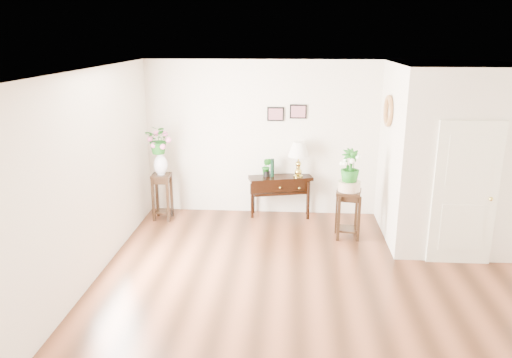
# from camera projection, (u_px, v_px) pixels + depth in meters

# --- Properties ---
(floor) EXTENTS (6.00, 5.50, 0.02)m
(floor) POSITION_uv_depth(u_px,v_px,m) (315.00, 282.00, 6.73)
(floor) COLOR brown
(floor) RESTS_ON ground
(ceiling) EXTENTS (6.00, 5.50, 0.02)m
(ceiling) POSITION_uv_depth(u_px,v_px,m) (323.00, 71.00, 5.94)
(ceiling) COLOR white
(ceiling) RESTS_ON ground
(wall_back) EXTENTS (6.00, 0.02, 2.80)m
(wall_back) POSITION_uv_depth(u_px,v_px,m) (311.00, 139.00, 8.97)
(wall_back) COLOR beige
(wall_back) RESTS_ON ground
(wall_front) EXTENTS (6.00, 0.02, 2.80)m
(wall_front) POSITION_uv_depth(u_px,v_px,m) (337.00, 290.00, 3.70)
(wall_front) COLOR beige
(wall_front) RESTS_ON ground
(wall_left) EXTENTS (0.02, 5.50, 2.80)m
(wall_left) POSITION_uv_depth(u_px,v_px,m) (89.00, 179.00, 6.54)
(wall_left) COLOR beige
(wall_left) RESTS_ON ground
(partition) EXTENTS (1.80, 1.95, 2.80)m
(partition) POSITION_uv_depth(u_px,v_px,m) (447.00, 154.00, 7.89)
(partition) COLOR beige
(partition) RESTS_ON floor
(door) EXTENTS (0.90, 0.05, 2.10)m
(door) POSITION_uv_depth(u_px,v_px,m) (465.00, 194.00, 7.03)
(door) COLOR white
(door) RESTS_ON floor
(art_print_left) EXTENTS (0.30, 0.02, 0.25)m
(art_print_left) POSITION_uv_depth(u_px,v_px,m) (276.00, 114.00, 8.87)
(art_print_left) COLOR black
(art_print_left) RESTS_ON wall_back
(art_print_right) EXTENTS (0.30, 0.02, 0.25)m
(art_print_right) POSITION_uv_depth(u_px,v_px,m) (298.00, 112.00, 8.83)
(art_print_right) COLOR black
(art_print_right) RESTS_ON wall_back
(wall_ornament) EXTENTS (0.07, 0.51, 0.51)m
(wall_ornament) POSITION_uv_depth(u_px,v_px,m) (388.00, 111.00, 7.89)
(wall_ornament) COLOR #B57F44
(wall_ornament) RESTS_ON partition
(console_table) EXTENTS (1.19, 0.65, 0.75)m
(console_table) POSITION_uv_depth(u_px,v_px,m) (280.00, 196.00, 9.08)
(console_table) COLOR black
(console_table) RESTS_ON floor
(table_lamp) EXTENTS (0.42, 0.42, 0.65)m
(table_lamp) POSITION_uv_depth(u_px,v_px,m) (299.00, 158.00, 8.85)
(table_lamp) COLOR gold
(table_lamp) RESTS_ON console_table
(green_vase) EXTENTS (0.08, 0.08, 0.33)m
(green_vase) POSITION_uv_depth(u_px,v_px,m) (272.00, 167.00, 8.93)
(green_vase) COLOR black
(green_vase) RESTS_ON console_table
(potted_plant) EXTENTS (0.22, 0.20, 0.33)m
(potted_plant) POSITION_uv_depth(u_px,v_px,m) (267.00, 168.00, 8.94)
(potted_plant) COLOR #1A6119
(potted_plant) RESTS_ON console_table
(plant_stand_a) EXTENTS (0.34, 0.34, 0.84)m
(plant_stand_a) POSITION_uv_depth(u_px,v_px,m) (162.00, 197.00, 8.93)
(plant_stand_a) COLOR black
(plant_stand_a) RESTS_ON floor
(porcelain_vase) EXTENTS (0.31, 0.31, 0.42)m
(porcelain_vase) POSITION_uv_depth(u_px,v_px,m) (161.00, 162.00, 8.75)
(porcelain_vase) COLOR silver
(porcelain_vase) RESTS_ON plant_stand_a
(lily_arrangement) EXTENTS (0.55, 0.51, 0.51)m
(lily_arrangement) POSITION_uv_depth(u_px,v_px,m) (159.00, 138.00, 8.63)
(lily_arrangement) COLOR #1A6119
(lily_arrangement) RESTS_ON porcelain_vase
(plant_stand_b) EXTENTS (0.44, 0.44, 0.80)m
(plant_stand_b) POSITION_uv_depth(u_px,v_px,m) (348.00, 214.00, 8.12)
(plant_stand_b) COLOR black
(plant_stand_b) RESTS_ON floor
(ceramic_bowl) EXTENTS (0.38, 0.38, 0.16)m
(ceramic_bowl) POSITION_uv_depth(u_px,v_px,m) (349.00, 186.00, 7.98)
(ceramic_bowl) COLOR beige
(ceramic_bowl) RESTS_ON plant_stand_b
(narcissus) EXTENTS (0.40, 0.40, 0.56)m
(narcissus) POSITION_uv_depth(u_px,v_px,m) (350.00, 167.00, 7.89)
(narcissus) COLOR #1A6119
(narcissus) RESTS_ON ceramic_bowl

